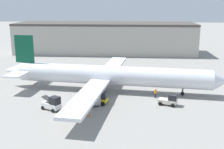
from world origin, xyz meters
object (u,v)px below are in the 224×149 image
at_px(belt_loader_truck, 52,104).
at_px(safety_cone_near, 89,115).
at_px(baggage_tug, 169,100).
at_px(pushback_tug, 100,98).
at_px(ground_crew_worker, 155,93).
at_px(airplane, 107,76).

distance_m(belt_loader_truck, safety_cone_near, 6.82).
xyz_separation_m(baggage_tug, pushback_tug, (-11.89, -0.17, 0.04)).
xyz_separation_m(ground_crew_worker, safety_cone_near, (-10.79, -9.46, -0.69)).
xyz_separation_m(airplane, baggage_tug, (11.33, -7.13, -2.23)).
xyz_separation_m(belt_loader_truck, pushback_tug, (7.43, 3.53, -0.14)).
height_order(baggage_tug, belt_loader_truck, belt_loader_truck).
xyz_separation_m(ground_crew_worker, pushback_tug, (-9.80, -3.83, -0.01)).
bearing_deg(baggage_tug, airplane, 166.24).
bearing_deg(ground_crew_worker, pushback_tug, 17.06).
bearing_deg(pushback_tug, safety_cone_near, -87.94).
relative_size(ground_crew_worker, belt_loader_truck, 0.51).
height_order(belt_loader_truck, safety_cone_near, belt_loader_truck).
bearing_deg(baggage_tug, pushback_tug, -160.76).
relative_size(baggage_tug, safety_cone_near, 6.18).
height_order(pushback_tug, safety_cone_near, pushback_tug).
bearing_deg(baggage_tug, belt_loader_truck, -150.72).
distance_m(pushback_tug, safety_cone_near, 5.76).
distance_m(ground_crew_worker, baggage_tug, 4.21).
bearing_deg(baggage_tug, ground_crew_worker, 138.10).
height_order(airplane, pushback_tug, airplane).
bearing_deg(pushback_tug, baggage_tug, 12.83).
bearing_deg(belt_loader_truck, safety_cone_near, 10.75).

